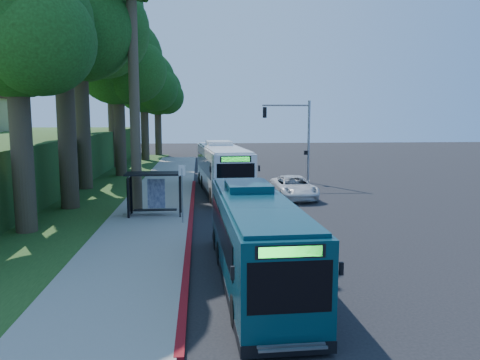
{
  "coord_description": "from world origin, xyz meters",
  "views": [
    {
      "loc": [
        -4.45,
        -29.29,
        5.7
      ],
      "look_at": [
        -1.85,
        1.0,
        1.53
      ],
      "focal_mm": 35.0,
      "sensor_mm": 36.0,
      "label": 1
    }
  ],
  "objects": [
    {
      "name": "tree_2",
      "position": [
        -11.89,
        15.98,
        10.48
      ],
      "size": [
        8.82,
        8.4,
        15.12
      ],
      "color": "#382B1E",
      "rests_on": "ground"
    },
    {
      "name": "traffic_signal_pole",
      "position": [
        3.78,
        10.0,
        4.42
      ],
      "size": [
        4.1,
        0.3,
        7.0
      ],
      "color": "gray",
      "rests_on": "ground"
    },
    {
      "name": "grass_verge",
      "position": [
        -13.0,
        5.0,
        0.03
      ],
      "size": [
        8.0,
        70.0,
        0.06
      ],
      "primitive_type": "cube",
      "color": "#234719",
      "rests_on": "ground"
    },
    {
      "name": "teal_bus",
      "position": [
        -2.6,
        -13.66,
        1.57
      ],
      "size": [
        2.66,
        10.86,
        3.22
      ],
      "rotation": [
        0.0,
        0.0,
        0.03
      ],
      "color": "#0A303A",
      "rests_on": "ground"
    },
    {
      "name": "tree_4",
      "position": [
        -11.4,
        31.98,
        9.73
      ],
      "size": [
        8.4,
        8.0,
        14.14
      ],
      "color": "#382B1E",
      "rests_on": "ground"
    },
    {
      "name": "tree_3",
      "position": [
        -13.88,
        23.98,
        11.98
      ],
      "size": [
        10.08,
        9.6,
        17.28
      ],
      "color": "#382B1E",
      "rests_on": "ground"
    },
    {
      "name": "tree_1",
      "position": [
        -13.37,
        7.98,
        12.73
      ],
      "size": [
        10.5,
        10.0,
        18.26
      ],
      "color": "#382B1E",
      "rests_on": "ground"
    },
    {
      "name": "pickup",
      "position": [
        2.07,
        2.61,
        0.77
      ],
      "size": [
        2.8,
        5.64,
        1.54
      ],
      "primitive_type": "imported",
      "rotation": [
        0.0,
        0.0,
        0.05
      ],
      "color": "silver",
      "rests_on": "ground"
    },
    {
      "name": "ground",
      "position": [
        0.0,
        0.0,
        0.0
      ],
      "size": [
        140.0,
        140.0,
        0.0
      ],
      "primitive_type": "plane",
      "color": "black",
      "rests_on": "ground"
    },
    {
      "name": "tree_0",
      "position": [
        -12.4,
        -0.02,
        11.2
      ],
      "size": [
        8.4,
        8.0,
        15.7
      ],
      "color": "#382B1E",
      "rests_on": "ground"
    },
    {
      "name": "stop_sign_pole",
      "position": [
        -5.4,
        -5.0,
        2.08
      ],
      "size": [
        0.35,
        0.06,
        3.17
      ],
      "color": "gray",
      "rests_on": "ground"
    },
    {
      "name": "tree_5",
      "position": [
        -10.41,
        39.99,
        8.96
      ],
      "size": [
        7.35,
        7.0,
        12.86
      ],
      "color": "#382B1E",
      "rests_on": "ground"
    },
    {
      "name": "bus_shelter",
      "position": [
        -7.26,
        -2.86,
        1.81
      ],
      "size": [
        3.2,
        1.51,
        2.55
      ],
      "color": "black",
      "rests_on": "ground"
    },
    {
      "name": "tree_6",
      "position": [
        -12.91,
        -6.01,
        9.71
      ],
      "size": [
        7.56,
        7.2,
        13.74
      ],
      "color": "#382B1E",
      "rests_on": "ground"
    },
    {
      "name": "red_curb",
      "position": [
        -5.0,
        -4.0,
        0.07
      ],
      "size": [
        0.25,
        30.0,
        0.13
      ],
      "primitive_type": "cube",
      "color": "maroon",
      "rests_on": "ground"
    },
    {
      "name": "sidewalk",
      "position": [
        -7.3,
        0.0,
        0.06
      ],
      "size": [
        4.5,
        70.0,
        0.12
      ],
      "primitive_type": "cube",
      "color": "gray",
      "rests_on": "ground"
    },
    {
      "name": "white_bus",
      "position": [
        -2.82,
        5.4,
        1.84
      ],
      "size": [
        3.74,
        12.82,
        3.77
      ],
      "rotation": [
        0.0,
        0.0,
        0.08
      ],
      "color": "white",
      "rests_on": "ground"
    }
  ]
}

